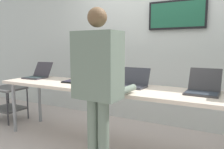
{
  "coord_description": "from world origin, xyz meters",
  "views": [
    {
      "loc": [
        1.21,
        -2.35,
        1.29
      ],
      "look_at": [
        -0.09,
        0.05,
        0.94
      ],
      "focal_mm": 34.84,
      "sensor_mm": 36.0,
      "label": 1
    }
  ],
  "objects": [
    {
      "name": "storage_cart",
      "position": [
        -2.18,
        0.05,
        0.38
      ],
      "size": [
        0.56,
        0.44,
        0.58
      ],
      "color": "#4A4A4A",
      "rests_on": "ground"
    },
    {
      "name": "ground",
      "position": [
        0.0,
        0.0,
        -0.02
      ],
      "size": [
        8.0,
        8.0,
        0.04
      ],
      "primitive_type": "cube",
      "color": "#BEB1AA"
    },
    {
      "name": "laptop_station_0",
      "position": [
        -1.46,
        0.11,
        0.85
      ],
      "size": [
        0.34,
        0.41,
        0.24
      ],
      "color": "#3A353D",
      "rests_on": "workbench"
    },
    {
      "name": "back_wall",
      "position": [
        0.01,
        1.13,
        1.36
      ],
      "size": [
        8.0,
        0.11,
        2.7
      ],
      "color": "silver",
      "rests_on": "ground"
    },
    {
      "name": "laptop_station_1",
      "position": [
        -0.64,
        0.1,
        0.85
      ],
      "size": [
        0.39,
        0.33,
        0.26
      ],
      "color": "black",
      "rests_on": "workbench"
    },
    {
      "name": "workbench",
      "position": [
        0.0,
        0.0,
        0.74
      ],
      "size": [
        3.41,
        0.7,
        0.79
      ],
      "color": "beige",
      "rests_on": "ground"
    },
    {
      "name": "person",
      "position": [
        0.12,
        -0.62,
        0.99
      ],
      "size": [
        0.45,
        0.59,
        1.64
      ],
      "color": "slate",
      "rests_on": "ground"
    },
    {
      "name": "paper_sheet",
      "position": [
        -0.04,
        -0.17,
        0.79
      ],
      "size": [
        0.29,
        0.35,
        0.0
      ],
      "color": "white",
      "rests_on": "workbench"
    },
    {
      "name": "laptop_station_2",
      "position": [
        0.16,
        0.12,
        0.84
      ],
      "size": [
        0.39,
        0.33,
        0.23
      ],
      "color": "#36373F",
      "rests_on": "workbench"
    },
    {
      "name": "laptop_station_3",
      "position": [
        0.98,
        0.11,
        0.85
      ],
      "size": [
        0.35,
        0.39,
        0.26
      ],
      "color": "#3A383B",
      "rests_on": "workbench"
    }
  ]
}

